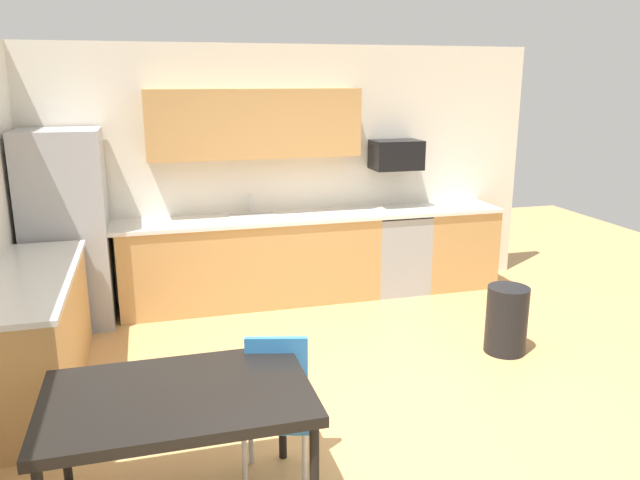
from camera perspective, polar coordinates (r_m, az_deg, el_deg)
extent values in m
plane|color=tan|center=(4.84, 3.28, -14.50)|extent=(12.00, 12.00, 0.00)
cube|color=silver|center=(6.86, -3.72, 6.20)|extent=(5.80, 0.10, 2.70)
cube|color=tan|center=(6.65, -6.29, -2.08)|extent=(2.71, 0.60, 0.90)
cube|color=tan|center=(7.39, 12.20, -0.62)|extent=(0.84, 0.60, 0.90)
cube|color=tan|center=(5.24, -24.65, -8.09)|extent=(0.60, 2.00, 0.90)
cube|color=silver|center=(6.60, -3.03, 2.08)|extent=(4.80, 0.64, 0.04)
cube|color=silver|center=(5.08, -25.21, -3.18)|extent=(0.64, 2.00, 0.04)
cube|color=tan|center=(6.53, -6.01, 10.59)|extent=(2.20, 0.34, 0.70)
cube|color=#9EA0A5|center=(6.42, -22.23, 0.89)|extent=(0.76, 0.70, 1.90)
cube|color=#999BA0|center=(7.09, 7.04, -1.12)|extent=(0.60, 0.60, 0.88)
cube|color=black|center=(6.98, 7.16, 2.47)|extent=(0.60, 0.60, 0.03)
cube|color=black|center=(6.97, 7.01, 7.77)|extent=(0.54, 0.36, 0.32)
cube|color=#A5A8AD|center=(6.54, -6.15, 1.54)|extent=(0.48, 0.40, 0.14)
cylinder|color=#B2B5BA|center=(6.68, -6.44, 3.22)|extent=(0.02, 0.02, 0.24)
cube|color=black|center=(3.46, -12.91, -13.89)|extent=(1.40, 0.90, 0.06)
cylinder|color=black|center=(4.02, -22.43, -16.52)|extent=(0.05, 0.05, 0.70)
cylinder|color=black|center=(4.04, -3.49, -15.15)|extent=(0.05, 0.05, 0.70)
cube|color=#2D72B7|center=(3.79, -4.09, -15.56)|extent=(0.49, 0.49, 0.05)
cube|color=#2D72B7|center=(3.85, -4.00, -11.65)|extent=(0.38, 0.13, 0.40)
cylinder|color=#B2B2B7|center=(3.79, -6.90, -19.92)|extent=(0.03, 0.03, 0.42)
cylinder|color=#B2B2B7|center=(3.77, -1.42, -20.00)|extent=(0.03, 0.03, 0.42)
cylinder|color=#B2B2B7|center=(4.07, -6.40, -17.21)|extent=(0.03, 0.03, 0.42)
cylinder|color=#B2B2B7|center=(4.05, -1.38, -17.27)|extent=(0.03, 0.03, 0.42)
cylinder|color=black|center=(5.73, 16.74, -7.02)|extent=(0.36, 0.36, 0.60)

